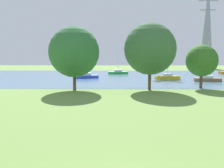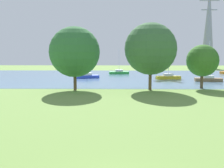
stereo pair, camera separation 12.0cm
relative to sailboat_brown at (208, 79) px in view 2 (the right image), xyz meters
name	(u,v)px [view 2 (the right image)]	position (x,y,z in m)	size (l,w,h in m)	color
ground_plane	(119,98)	(-16.49, -18.73, -0.47)	(160.00, 160.00, 0.00)	olive
water_surface	(118,77)	(-16.49, 9.27, -0.46)	(140.00, 40.00, 0.02)	slate
sailboat_brown	(208,79)	(0.00, 0.00, 0.00)	(4.95, 2.11, 7.33)	brown
sailboat_green	(119,72)	(-16.28, 16.62, -0.01)	(4.97, 2.20, 6.05)	green
sailboat_yellow	(168,77)	(-6.55, 4.07, 0.00)	(4.91, 1.91, 7.66)	yellow
sailboat_blue	(87,76)	(-22.86, 5.57, -0.02)	(5.03, 2.96, 5.55)	blue
tree_east_near	(75,52)	(-22.59, -11.95, 4.87)	(7.03, 7.03, 8.86)	brown
tree_west_far	(151,49)	(-12.02, -11.45, 5.30)	(7.28, 7.28, 9.42)	brown
tree_east_far	(202,61)	(-4.23, -9.74, 3.61)	(4.65, 4.65, 6.42)	brown
electricity_pylon	(208,26)	(13.20, 41.22, 13.37)	(6.40, 4.40, 27.64)	gray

